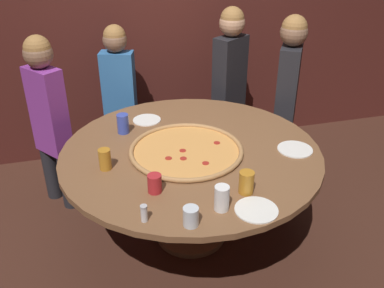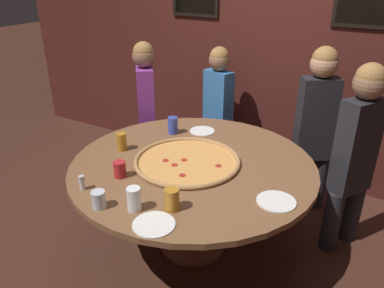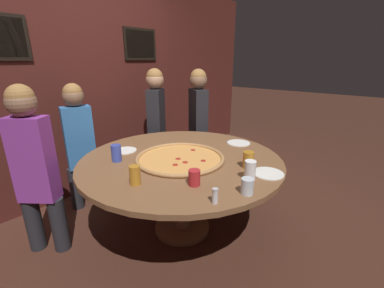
{
  "view_description": "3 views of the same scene",
  "coord_description": "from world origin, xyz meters",
  "px_view_note": "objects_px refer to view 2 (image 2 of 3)",
  "views": [
    {
      "loc": [
        -0.64,
        -2.42,
        2.17
      ],
      "look_at": [
        -0.01,
        -0.06,
        0.82
      ],
      "focal_mm": 40.0,
      "sensor_mm": 36.0,
      "label": 1
    },
    {
      "loc": [
        1.18,
        -2.05,
        2.01
      ],
      "look_at": [
        0.03,
        -0.06,
        0.92
      ],
      "focal_mm": 35.0,
      "sensor_mm": 36.0,
      "label": 2
    },
    {
      "loc": [
        -1.55,
        -1.42,
        1.57
      ],
      "look_at": [
        0.08,
        -0.05,
        0.86
      ],
      "focal_mm": 24.0,
      "sensor_mm": 36.0,
      "label": 3
    }
  ],
  "objects_px": {
    "giant_pizza": "(187,161)",
    "condiment_shaker": "(82,183)",
    "drink_cup_by_shaker": "(120,169)",
    "drink_cup_beside_pizza": "(134,199)",
    "diner_far_right": "(218,106)",
    "white_plate_left_side": "(276,201)",
    "drink_cup_far_left": "(172,199)",
    "diner_far_left": "(356,150)",
    "diner_side_right": "(146,105)",
    "drink_cup_near_right": "(173,125)",
    "white_plate_beside_cup": "(202,131)",
    "diner_centre_back": "(315,122)",
    "drink_cup_centre_back": "(122,142)",
    "white_plate_far_back": "(154,224)",
    "dining_table": "(193,176)",
    "drink_cup_near_left": "(99,200)"
  },
  "relations": [
    {
      "from": "white_plate_far_back",
      "to": "drink_cup_far_left",
      "type": "bearing_deg",
      "value": 87.87
    },
    {
      "from": "drink_cup_far_left",
      "to": "diner_far_left",
      "type": "height_order",
      "value": "diner_far_left"
    },
    {
      "from": "giant_pizza",
      "to": "condiment_shaker",
      "type": "bearing_deg",
      "value": -121.32
    },
    {
      "from": "white_plate_far_back",
      "to": "diner_centre_back",
      "type": "height_order",
      "value": "diner_centre_back"
    },
    {
      "from": "drink_cup_near_right",
      "to": "white_plate_beside_cup",
      "type": "bearing_deg",
      "value": 38.23
    },
    {
      "from": "drink_cup_beside_pizza",
      "to": "diner_far_right",
      "type": "distance_m",
      "value": 1.81
    },
    {
      "from": "drink_cup_beside_pizza",
      "to": "white_plate_left_side",
      "type": "height_order",
      "value": "drink_cup_beside_pizza"
    },
    {
      "from": "dining_table",
      "to": "diner_far_left",
      "type": "relative_size",
      "value": 1.21
    },
    {
      "from": "drink_cup_by_shaker",
      "to": "dining_table",
      "type": "bearing_deg",
      "value": 52.05
    },
    {
      "from": "drink_cup_near_right",
      "to": "condiment_shaker",
      "type": "relative_size",
      "value": 1.47
    },
    {
      "from": "diner_far_left",
      "to": "condiment_shaker",
      "type": "bearing_deg",
      "value": -17.08
    },
    {
      "from": "condiment_shaker",
      "to": "diner_far_right",
      "type": "bearing_deg",
      "value": 87.63
    },
    {
      "from": "drink_cup_near_left",
      "to": "condiment_shaker",
      "type": "relative_size",
      "value": 1.09
    },
    {
      "from": "giant_pizza",
      "to": "drink_cup_far_left",
      "type": "height_order",
      "value": "drink_cup_far_left"
    },
    {
      "from": "giant_pizza",
      "to": "drink_cup_near_left",
      "type": "height_order",
      "value": "drink_cup_near_left"
    },
    {
      "from": "condiment_shaker",
      "to": "drink_cup_far_left",
      "type": "bearing_deg",
      "value": 9.67
    },
    {
      "from": "drink_cup_far_left",
      "to": "diner_far_left",
      "type": "relative_size",
      "value": 0.09
    },
    {
      "from": "drink_cup_near_right",
      "to": "condiment_shaker",
      "type": "height_order",
      "value": "drink_cup_near_right"
    },
    {
      "from": "drink_cup_by_shaker",
      "to": "diner_side_right",
      "type": "relative_size",
      "value": 0.08
    },
    {
      "from": "drink_cup_near_right",
      "to": "diner_centre_back",
      "type": "bearing_deg",
      "value": 30.97
    },
    {
      "from": "drink_cup_near_right",
      "to": "drink_cup_beside_pizza",
      "type": "distance_m",
      "value": 1.11
    },
    {
      "from": "giant_pizza",
      "to": "drink_cup_beside_pizza",
      "type": "bearing_deg",
      "value": -87.25
    },
    {
      "from": "diner_centre_back",
      "to": "diner_side_right",
      "type": "relative_size",
      "value": 1.04
    },
    {
      "from": "white_plate_beside_cup",
      "to": "diner_side_right",
      "type": "relative_size",
      "value": 0.15
    },
    {
      "from": "diner_far_left",
      "to": "diner_side_right",
      "type": "bearing_deg",
      "value": -61.71
    },
    {
      "from": "giant_pizza",
      "to": "drink_cup_near_right",
      "type": "relative_size",
      "value": 5.38
    },
    {
      "from": "drink_cup_far_left",
      "to": "drink_cup_beside_pizza",
      "type": "xyz_separation_m",
      "value": [
        -0.19,
        -0.11,
        0.01
      ]
    },
    {
      "from": "white_plate_left_side",
      "to": "white_plate_far_back",
      "type": "bearing_deg",
      "value": -132.82
    },
    {
      "from": "drink_cup_near_left",
      "to": "white_plate_left_side",
      "type": "xyz_separation_m",
      "value": [
        0.88,
        0.57,
        -0.05
      ]
    },
    {
      "from": "diner_far_right",
      "to": "drink_cup_far_left",
      "type": "bearing_deg",
      "value": 125.23
    },
    {
      "from": "giant_pizza",
      "to": "drink_cup_near_left",
      "type": "distance_m",
      "value": 0.75
    },
    {
      "from": "white_plate_far_back",
      "to": "white_plate_beside_cup",
      "type": "distance_m",
      "value": 1.31
    },
    {
      "from": "drink_cup_by_shaker",
      "to": "diner_far_right",
      "type": "xyz_separation_m",
      "value": [
        -0.03,
        1.53,
        -0.03
      ]
    },
    {
      "from": "drink_cup_by_shaker",
      "to": "drink_cup_beside_pizza",
      "type": "relative_size",
      "value": 0.77
    },
    {
      "from": "drink_cup_centre_back",
      "to": "white_plate_left_side",
      "type": "xyz_separation_m",
      "value": [
        1.25,
        -0.09,
        -0.06
      ]
    },
    {
      "from": "white_plate_beside_cup",
      "to": "diner_centre_back",
      "type": "xyz_separation_m",
      "value": [
        0.83,
        0.46,
        0.09
      ]
    },
    {
      "from": "condiment_shaker",
      "to": "diner_centre_back",
      "type": "relative_size",
      "value": 0.07
    },
    {
      "from": "condiment_shaker",
      "to": "diner_side_right",
      "type": "bearing_deg",
      "value": 110.25
    },
    {
      "from": "white_plate_left_side",
      "to": "condiment_shaker",
      "type": "relative_size",
      "value": 2.43
    },
    {
      "from": "giant_pizza",
      "to": "white_plate_left_side",
      "type": "xyz_separation_m",
      "value": [
        0.72,
        -0.16,
        -0.01
      ]
    },
    {
      "from": "white_plate_beside_cup",
      "to": "diner_centre_back",
      "type": "height_order",
      "value": "diner_centre_back"
    },
    {
      "from": "diner_side_right",
      "to": "drink_cup_by_shaker",
      "type": "bearing_deg",
      "value": 171.09
    },
    {
      "from": "diner_far_right",
      "to": "drink_cup_near_right",
      "type": "bearing_deg",
      "value": 103.32
    },
    {
      "from": "dining_table",
      "to": "drink_cup_beside_pizza",
      "type": "bearing_deg",
      "value": -90.46
    },
    {
      "from": "dining_table",
      "to": "drink_cup_centre_back",
      "type": "height_order",
      "value": "drink_cup_centre_back"
    },
    {
      "from": "drink_cup_far_left",
      "to": "diner_far_left",
      "type": "distance_m",
      "value": 1.42
    },
    {
      "from": "diner_side_right",
      "to": "drink_cup_near_right",
      "type": "bearing_deg",
      "value": -159.99
    },
    {
      "from": "drink_cup_centre_back",
      "to": "white_plate_far_back",
      "type": "height_order",
      "value": "drink_cup_centre_back"
    },
    {
      "from": "white_plate_left_side",
      "to": "drink_cup_centre_back",
      "type": "bearing_deg",
      "value": 175.86
    },
    {
      "from": "giant_pizza",
      "to": "drink_cup_near_right",
      "type": "distance_m",
      "value": 0.54
    }
  ]
}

